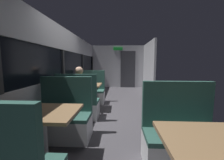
{
  "coord_description": "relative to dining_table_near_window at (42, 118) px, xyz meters",
  "views": [
    {
      "loc": [
        0.09,
        -3.82,
        1.35
      ],
      "look_at": [
        -0.14,
        0.63,
        0.82
      ],
      "focal_mm": 23.09,
      "sensor_mm": 36.0,
      "label": 1
    }
  ],
  "objects": [
    {
      "name": "ground_plane",
      "position": [
        0.89,
        2.09,
        -0.65
      ],
      "size": [
        3.3,
        9.2,
        0.02
      ],
      "primitive_type": "cube",
      "color": "#423F44"
    },
    {
      "name": "carriage_window_panel_left",
      "position": [
        -0.56,
        2.09,
        0.47
      ],
      "size": [
        0.09,
        8.48,
        2.3
      ],
      "color": "#B2B2B7",
      "rests_on": "ground_plane"
    },
    {
      "name": "carriage_end_bulkhead",
      "position": [
        0.95,
        6.28,
        0.5
      ],
      "size": [
        2.9,
        0.11,
        2.3
      ],
      "color": "#B2B2B7",
      "rests_on": "ground_plane"
    },
    {
      "name": "carriage_aisle_panel_right",
      "position": [
        2.34,
        5.09,
        0.51
      ],
      "size": [
        0.08,
        2.4,
        2.3
      ],
      "primitive_type": "cube",
      "color": "#B2B2B7",
      "rests_on": "ground_plane"
    },
    {
      "name": "dining_table_near_window",
      "position": [
        0.0,
        0.0,
        0.0
      ],
      "size": [
        0.9,
        0.7,
        0.74
      ],
      "color": "#9E9EA3",
      "rests_on": "ground_plane"
    },
    {
      "name": "bench_near_window_facing_entry",
      "position": [
        0.0,
        0.7,
        -0.31
      ],
      "size": [
        0.95,
        0.5,
        1.1
      ],
      "color": "silver",
      "rests_on": "ground_plane"
    },
    {
      "name": "dining_table_mid_window",
      "position": [
        0.0,
        2.33,
        0.0
      ],
      "size": [
        0.9,
        0.7,
        0.74
      ],
      "color": "#9E9EA3",
      "rests_on": "ground_plane"
    },
    {
      "name": "bench_mid_window_facing_end",
      "position": [
        0.0,
        1.63,
        -0.31
      ],
      "size": [
        0.95,
        0.5,
        1.1
      ],
      "color": "silver",
      "rests_on": "ground_plane"
    },
    {
      "name": "bench_mid_window_facing_entry",
      "position": [
        0.0,
        3.02,
        -0.31
      ],
      "size": [
        0.95,
        0.5,
        1.1
      ],
      "color": "silver",
      "rests_on": "ground_plane"
    },
    {
      "name": "dining_table_front_aisle",
      "position": [
        1.79,
        -0.6,
        0.0
      ],
      "size": [
        0.9,
        0.7,
        0.74
      ],
      "color": "#9E9EA3",
      "rests_on": "ground_plane"
    },
    {
      "name": "bench_front_aisle_facing_entry",
      "position": [
        1.79,
        0.1,
        -0.31
      ],
      "size": [
        0.95,
        0.5,
        1.1
      ],
      "color": "silver",
      "rests_on": "ground_plane"
    },
    {
      "name": "seated_passenger",
      "position": [
        0.0,
        1.7,
        -0.1
      ],
      "size": [
        0.47,
        0.55,
        1.26
      ],
      "color": "#26262D",
      "rests_on": "ground_plane"
    }
  ]
}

